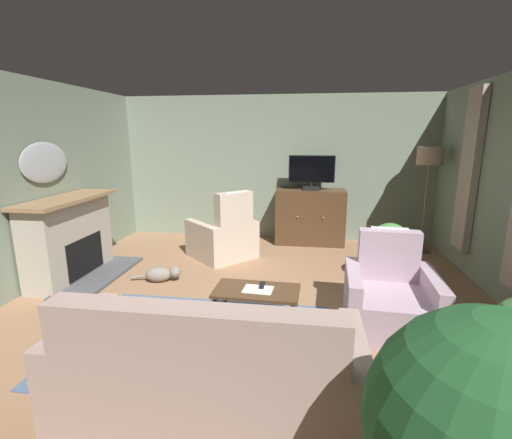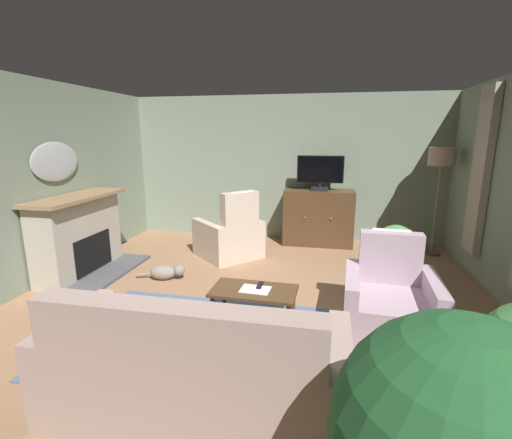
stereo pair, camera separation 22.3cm
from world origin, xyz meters
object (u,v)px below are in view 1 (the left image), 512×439
Objects in this scene: fireplace at (71,240)px; floor_lamp at (429,164)px; folded_newspaper at (258,289)px; television at (312,172)px; sofa_floral at (208,377)px; armchair_facing_sofa at (224,237)px; potted_plant_on_hearth_side at (389,251)px; coffee_table at (257,295)px; armchair_in_far_corner at (390,299)px; tv_cabinet at (310,218)px; cat at (161,274)px; wall_mirror_oval at (45,163)px; tv_remote at (262,285)px.

floor_lamp is at bearing 20.40° from fireplace.
folded_newspaper is 3.99m from floor_lamp.
television reaches higher than folded_newspaper.
floor_lamp is at bearing 58.43° from sofa_floral.
potted_plant_on_hearth_side is at bearing -16.68° from armchair_facing_sofa.
coffee_table is at bearing -68.56° from armchair_facing_sofa.
armchair_in_far_corner is at bearing -41.21° from armchair_facing_sofa.
television reaches higher than tv_cabinet.
fireplace reaches higher than tv_cabinet.
fireplace is 5.65m from floor_lamp.
coffee_table is 2.31m from armchair_facing_sofa.
coffee_table is (-0.55, -3.18, -0.11)m from tv_cabinet.
cat is at bearing -172.66° from potted_plant_on_hearth_side.
cat is at bearing 0.16° from fireplace.
television is 2.19m from potted_plant_on_hearth_side.
wall_mirror_oval is 1.11× the size of television.
folded_newspaper is 0.43× the size of cat.
fireplace reaches higher than potted_plant_on_hearth_side.
wall_mirror_oval reaches higher than tv_cabinet.
potted_plant_on_hearth_side is at bearing 7.34° from cat.
coffee_table is 4.01m from floor_lamp.
wall_mirror_oval is at bearing 164.78° from folded_newspaper.
fireplace reaches higher than armchair_in_far_corner.
television is 0.38× the size of sofa_floral.
coffee_table is 0.12m from tv_remote.
coffee_table is 0.90× the size of armchair_in_far_corner.
armchair_in_far_corner is 0.55× the size of floor_lamp.
sofa_floral is at bearing -99.01° from television.
coffee_table is 1.06× the size of potted_plant_on_hearth_side.
floor_lamp reaches higher than cat.
tv_cabinet is 1.00× the size of armchair_facing_sofa.
tv_cabinet is at bearing 90.00° from television.
coffee_table reaches higher than cat.
wall_mirror_oval reaches higher than cat.
wall_mirror_oval is 5.80m from floor_lamp.
wall_mirror_oval is 4.31m from tv_cabinet.
tv_cabinet is 3.08m from armchair_in_far_corner.
tv_remote is at bearing -130.04° from floor_lamp.
folded_newspaper is at bearing 82.41° from sofa_floral.
sofa_floral reaches higher than folded_newspaper.
coffee_table is at bearing -129.71° from floor_lamp.
cat is at bearing 0.14° from wall_mirror_oval.
floor_lamp reaches higher than armchair_facing_sofa.
television is 1.93m from floor_lamp.
sofa_floral is 2.15× the size of armchair_in_far_corner.
sofa_floral is (-0.70, -4.42, -1.00)m from television.
tv_remote is at bearing -17.00° from wall_mirror_oval.
wall_mirror_oval is 3.00× the size of folded_newspaper.
coffee_table is 1.30m from sofa_floral.
sofa_floral reaches higher than coffee_table.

